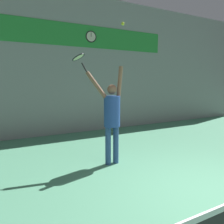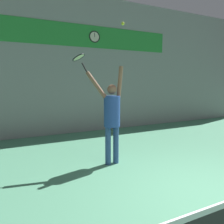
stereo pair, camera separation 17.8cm
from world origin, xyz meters
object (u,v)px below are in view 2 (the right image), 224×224
object	(u,v)px
scoreboard_clock	(95,37)
tennis_player	(112,115)
tennis_racket	(79,58)
water_bottle	(118,129)
tennis_ball	(123,24)

from	to	relation	value
scoreboard_clock	tennis_player	world-z (taller)	scoreboard_clock
tennis_player	tennis_racket	size ratio (longest dim) A/B	5.30
scoreboard_clock	water_bottle	size ratio (longest dim) A/B	1.54
scoreboard_clock	tennis_ball	xyz separation A→B (m)	(-0.73, -3.47, -0.40)
scoreboard_clock	tennis_racket	xyz separation A→B (m)	(-1.57, -3.02, -1.13)
tennis_player	tennis_ball	size ratio (longest dim) A/B	31.50
scoreboard_clock	tennis_player	bearing A→B (deg)	-105.76
scoreboard_clock	tennis_racket	world-z (taller)	scoreboard_clock
water_bottle	scoreboard_clock	bearing A→B (deg)	138.76
tennis_racket	tennis_ball	bearing A→B (deg)	-27.91
tennis_racket	tennis_player	bearing A→B (deg)	-30.66
tennis_player	tennis_racket	distance (m)	1.45
tennis_player	tennis_ball	bearing A→B (deg)	-19.77
tennis_ball	scoreboard_clock	bearing A→B (deg)	78.17
scoreboard_clock	tennis_ball	distance (m)	3.56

